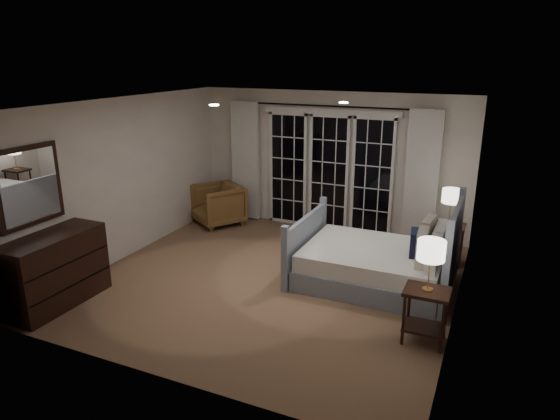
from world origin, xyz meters
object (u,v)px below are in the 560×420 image
at_px(nightstand_right, 447,238).
at_px(lamp_left, 431,251).
at_px(armchair, 218,205).
at_px(dresser, 55,270).
at_px(bed, 378,263).
at_px(nightstand_left, 426,308).
at_px(lamp_right, 452,196).

bearing_deg(nightstand_right, lamp_left, -89.07).
relative_size(armchair, dresser, 0.63).
relative_size(bed, nightstand_left, 3.32).
height_order(nightstand_right, lamp_right, lamp_right).
relative_size(bed, lamp_left, 3.64).
relative_size(bed, armchair, 2.51).
relative_size(nightstand_left, nightstand_right, 1.00).
height_order(nightstand_right, dresser, dresser).
bearing_deg(lamp_left, bed, 123.24).
height_order(lamp_left, dresser, lamp_left).
bearing_deg(armchair, lamp_right, 31.04).
height_order(bed, lamp_right, bed).
distance_m(lamp_left, lamp_right, 2.40).
relative_size(lamp_left, dresser, 0.44).
xyz_separation_m(nightstand_left, lamp_right, (-0.04, 2.40, 0.66)).
xyz_separation_m(bed, nightstand_left, (0.83, -1.26, 0.10)).
bearing_deg(lamp_left, nightstand_left, -90.00).
relative_size(lamp_right, dresser, 0.42).
bearing_deg(bed, dresser, -148.02).
bearing_deg(dresser, nightstand_left, 12.81).
distance_m(nightstand_left, nightstand_right, 2.40).
relative_size(nightstand_right, lamp_right, 1.15).
distance_m(armchair, dresser, 3.62).
relative_size(bed, dresser, 1.59).
bearing_deg(bed, armchair, 158.59).
bearing_deg(bed, nightstand_left, -56.76).
relative_size(nightstand_left, lamp_right, 1.15).
distance_m(nightstand_left, lamp_right, 2.49).
bearing_deg(nightstand_right, dresser, -142.42).
relative_size(lamp_left, armchair, 0.69).
distance_m(bed, lamp_right, 1.58).
height_order(bed, lamp_left, bed).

